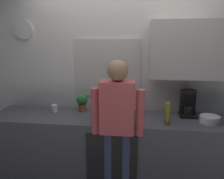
# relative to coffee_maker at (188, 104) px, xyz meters

# --- Properties ---
(kitchen_counter) EXTENTS (3.20, 0.64, 0.88)m
(kitchen_counter) POSITION_rel_coffee_maker_xyz_m (-0.82, -0.18, -0.59)
(kitchen_counter) COLOR #4C4C51
(kitchen_counter) RESTS_ON ground_plane
(dishwasher_panel) EXTENTS (0.56, 0.02, 0.80)m
(dishwasher_panel) POSITION_rel_coffee_maker_xyz_m (-0.88, -0.51, -0.63)
(dishwasher_panel) COLOR black
(dishwasher_panel) RESTS_ON ground_plane
(back_wall_assembly) EXTENTS (4.80, 0.42, 2.60)m
(back_wall_assembly) POSITION_rel_coffee_maker_xyz_m (-0.73, 0.22, 0.32)
(back_wall_assembly) COLOR silver
(back_wall_assembly) RESTS_ON ground_plane
(coffee_maker) EXTENTS (0.20, 0.20, 0.33)m
(coffee_maker) POSITION_rel_coffee_maker_xyz_m (0.00, 0.00, 0.00)
(coffee_maker) COLOR black
(coffee_maker) RESTS_ON kitchen_counter
(bottle_olive_oil) EXTENTS (0.06, 0.06, 0.25)m
(bottle_olive_oil) POSITION_rel_coffee_maker_xyz_m (-0.28, -0.35, -0.02)
(bottle_olive_oil) COLOR olive
(bottle_olive_oil) RESTS_ON kitchen_counter
(cup_white_mug) EXTENTS (0.08, 0.08, 0.09)m
(cup_white_mug) POSITION_rel_coffee_maker_xyz_m (-1.68, -0.08, -0.10)
(cup_white_mug) COLOR white
(cup_white_mug) RESTS_ON kitchen_counter
(cup_blue_mug) EXTENTS (0.08, 0.08, 0.10)m
(cup_blue_mug) POSITION_rel_coffee_maker_xyz_m (-1.07, -0.09, -0.10)
(cup_blue_mug) COLOR #3351B2
(cup_blue_mug) RESTS_ON kitchen_counter
(cup_yellow_cup) EXTENTS (0.07, 0.07, 0.08)m
(cup_yellow_cup) POSITION_rel_coffee_maker_xyz_m (-0.88, -0.10, -0.10)
(cup_yellow_cup) COLOR yellow
(cup_yellow_cup) RESTS_ON kitchen_counter
(mixing_bowl) EXTENTS (0.22, 0.22, 0.08)m
(mixing_bowl) POSITION_rel_coffee_maker_xyz_m (0.20, -0.22, -0.11)
(mixing_bowl) COLOR white
(mixing_bowl) RESTS_ON kitchen_counter
(potted_plant) EXTENTS (0.15, 0.15, 0.23)m
(potted_plant) POSITION_rel_coffee_maker_xyz_m (-1.33, 0.01, -0.01)
(potted_plant) COLOR #9E5638
(potted_plant) RESTS_ON kitchen_counter
(person_at_sink) EXTENTS (0.57, 0.22, 1.60)m
(person_at_sink) POSITION_rel_coffee_maker_xyz_m (-0.82, -0.48, -0.08)
(person_at_sink) COLOR #3F4766
(person_at_sink) RESTS_ON ground_plane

